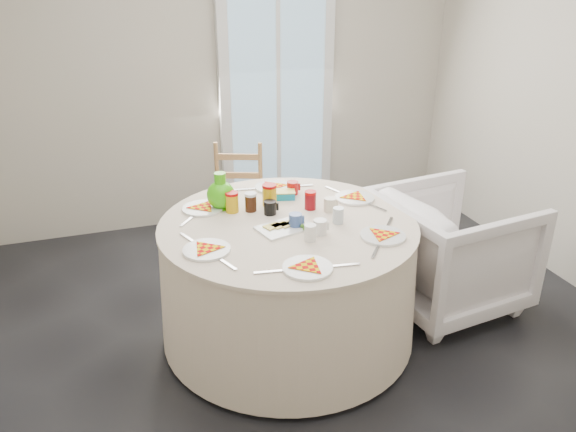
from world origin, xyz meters
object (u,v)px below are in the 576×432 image
object	(u,v)px
wooden_chair	(237,200)
armchair	(450,251)
table	(288,281)
green_pitcher	(221,191)

from	to	relation	value
wooden_chair	armchair	size ratio (longest dim) A/B	1.01
table	green_pitcher	bearing A→B (deg)	133.58
wooden_chair	green_pitcher	xyz separation A→B (m)	(-0.28, -0.77, 0.40)
table	wooden_chair	distance (m)	1.11
armchair	green_pitcher	bearing A→B (deg)	70.11
wooden_chair	armchair	bearing A→B (deg)	-22.62
armchair	green_pitcher	world-z (taller)	green_pitcher
wooden_chair	armchair	world-z (taller)	wooden_chair
armchair	green_pitcher	distance (m)	1.54
armchair	green_pitcher	xyz separation A→B (m)	(-1.43, 0.33, 0.48)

